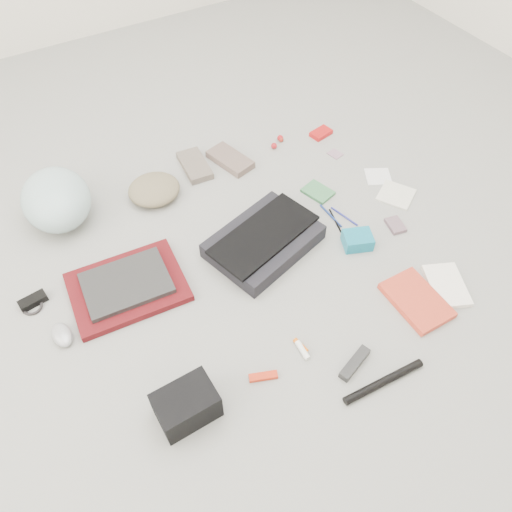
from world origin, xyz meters
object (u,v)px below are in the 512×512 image
book_red (416,300)px  accordion_wallet (357,240)px  bike_helmet (56,199)px  camera_bag (186,405)px  laptop (126,283)px  messenger_bag (264,241)px

book_red → accordion_wallet: size_ratio=2.20×
bike_helmet → camera_bag: bike_helmet is taller
bike_helmet → book_red: bearing=-42.3°
laptop → camera_bag: 0.53m
messenger_bag → accordion_wallet: 0.36m
camera_bag → accordion_wallet: bearing=16.9°
laptop → camera_bag: size_ratio=1.68×
book_red → bike_helmet: bearing=133.2°
book_red → accordion_wallet: bearing=93.6°
messenger_bag → bike_helmet: bike_helmet is taller
camera_bag → book_red: bearing=-4.0°
messenger_bag → laptop: messenger_bag is taller
accordion_wallet → camera_bag: bearing=-140.4°
camera_bag → accordion_wallet: (0.85, 0.28, -0.03)m
laptop → book_red: laptop is taller
messenger_bag → camera_bag: camera_bag is taller
messenger_bag → book_red: bearing=-72.0°
camera_bag → accordion_wallet: size_ratio=1.65×
laptop → bike_helmet: size_ratio=0.91×
messenger_bag → laptop: 0.53m
book_red → accordion_wallet: accordion_wallet is taller
messenger_bag → book_red: messenger_bag is taller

